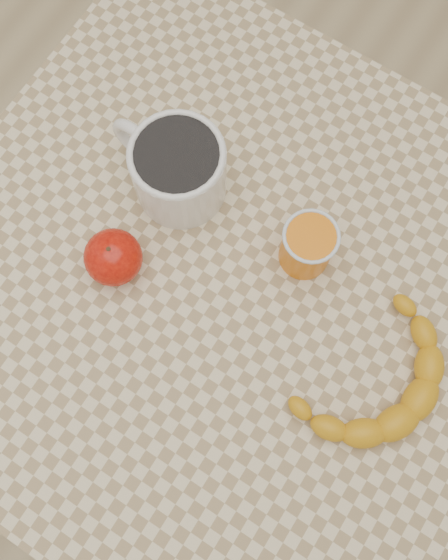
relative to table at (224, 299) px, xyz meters
The scene contains 6 objects.
ground 0.66m from the table, ahead, with size 3.00×3.00×0.00m, color tan.
table is the anchor object (origin of this frame).
coffee_mug 0.21m from the table, 146.22° to the left, with size 0.18×0.13×0.10m.
orange_juice_glass 0.17m from the table, 52.56° to the left, with size 0.07×0.07×0.08m.
apple 0.19m from the table, 157.82° to the right, with size 0.10×0.10×0.07m.
banana 0.25m from the table, ahead, with size 0.26×0.30×0.04m, color orange, non-canonical shape.
Camera 1 is at (0.11, -0.18, 1.54)m, focal length 40.00 mm.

